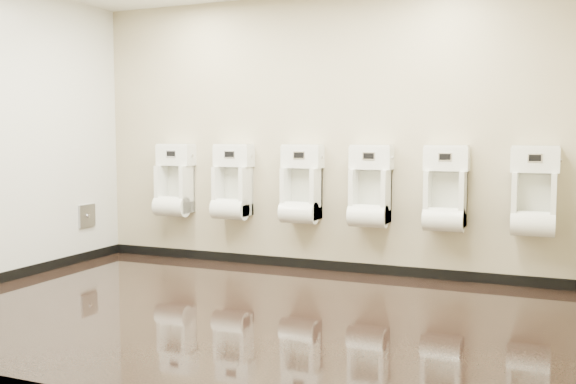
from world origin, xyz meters
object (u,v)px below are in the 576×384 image
(urinal_0, at_px, (174,186))
(urinal_1, at_px, (232,188))
(urinal_3, at_px, (370,192))
(urinal_2, at_px, (301,190))
(urinal_5, at_px, (534,198))
(access_panel, at_px, (87,216))
(urinal_4, at_px, (445,195))

(urinal_0, relative_size, urinal_1, 1.00)
(urinal_1, xyz_separation_m, urinal_3, (1.50, 0.00, 0.00))
(urinal_2, height_order, urinal_5, same)
(urinal_1, distance_m, urinal_5, 2.99)
(access_panel, bearing_deg, urinal_0, 25.33)
(urinal_4, bearing_deg, urinal_5, 0.00)
(urinal_0, relative_size, urinal_3, 1.00)
(urinal_2, xyz_separation_m, urinal_3, (0.72, 0.00, 0.00))
(urinal_2, bearing_deg, urinal_0, 180.00)
(urinal_3, distance_m, urinal_4, 0.72)
(access_panel, bearing_deg, urinal_3, 7.58)
(access_panel, height_order, urinal_5, urinal_5)
(urinal_1, distance_m, urinal_2, 0.78)
(access_panel, relative_size, urinal_5, 0.32)
(urinal_0, bearing_deg, urinal_4, 0.00)
(urinal_4, height_order, urinal_5, same)
(urinal_3, bearing_deg, access_panel, -172.42)
(urinal_0, bearing_deg, urinal_2, 0.00)
(access_panel, bearing_deg, urinal_4, 6.16)
(urinal_3, distance_m, urinal_5, 1.49)
(access_panel, relative_size, urinal_1, 0.32)
(access_panel, distance_m, urinal_1, 1.67)
(access_panel, bearing_deg, urinal_2, 9.84)
(access_panel, distance_m, urinal_5, 4.61)
(access_panel, distance_m, urinal_0, 1.02)
(access_panel, xyz_separation_m, urinal_0, (0.87, 0.41, 0.33))
(urinal_2, distance_m, urinal_4, 1.44)
(urinal_0, distance_m, urinal_2, 1.50)
(urinal_1, bearing_deg, access_panel, -165.47)
(urinal_5, bearing_deg, urinal_0, 180.00)
(urinal_3, bearing_deg, urinal_5, 0.00)
(urinal_1, bearing_deg, urinal_3, 0.00)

